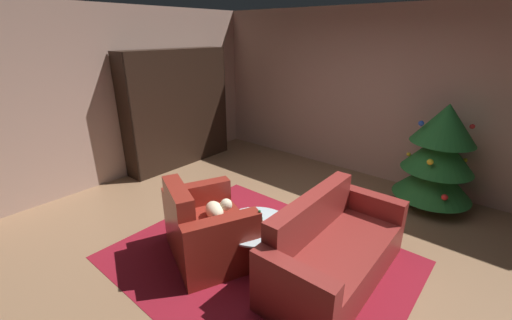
% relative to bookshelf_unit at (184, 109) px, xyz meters
% --- Properties ---
extents(ground_plane, '(7.59, 7.59, 0.00)m').
position_rel_bookshelf_unit_xyz_m(ground_plane, '(2.93, -1.07, -0.99)').
color(ground_plane, '#926C4D').
extents(wall_back, '(6.44, 0.06, 2.68)m').
position_rel_bookshelf_unit_xyz_m(wall_back, '(2.93, 1.62, 0.35)').
color(wall_back, tan).
rests_on(wall_back, ground).
extents(wall_left, '(0.06, 5.43, 2.68)m').
position_rel_bookshelf_unit_xyz_m(wall_left, '(-0.27, -1.07, 0.35)').
color(wall_left, tan).
rests_on(wall_left, ground).
extents(area_rug, '(2.93, 2.39, 0.01)m').
position_rel_bookshelf_unit_xyz_m(area_rug, '(2.90, -1.36, -0.99)').
color(area_rug, maroon).
rests_on(area_rug, ground).
extents(bookshelf_unit, '(0.38, 2.02, 2.03)m').
position_rel_bookshelf_unit_xyz_m(bookshelf_unit, '(0.00, 0.00, 0.00)').
color(bookshelf_unit, black).
rests_on(bookshelf_unit, ground).
extents(armchair_red, '(1.20, 1.10, 0.88)m').
position_rel_bookshelf_unit_xyz_m(armchair_red, '(2.41, -1.65, -0.67)').
color(armchair_red, maroon).
rests_on(armchair_red, ground).
extents(couch_red, '(0.79, 1.71, 0.82)m').
position_rel_bookshelf_unit_xyz_m(couch_red, '(3.59, -1.08, -0.71)').
color(couch_red, maroon).
rests_on(couch_red, ground).
extents(coffee_table, '(0.76, 0.76, 0.40)m').
position_rel_bookshelf_unit_xyz_m(coffee_table, '(2.84, -1.33, -0.62)').
color(coffee_table, black).
rests_on(coffee_table, ground).
extents(book_stack_on_table, '(0.22, 0.19, 0.07)m').
position_rel_bookshelf_unit_xyz_m(book_stack_on_table, '(2.86, -1.37, -0.55)').
color(book_stack_on_table, '#C43C27').
rests_on(book_stack_on_table, coffee_table).
extents(bottle_on_table, '(0.06, 0.06, 0.29)m').
position_rel_bookshelf_unit_xyz_m(bottle_on_table, '(2.99, -1.47, -0.47)').
color(bottle_on_table, '#1F5829').
rests_on(bottle_on_table, coffee_table).
extents(decorated_tree, '(1.01, 1.01, 1.46)m').
position_rel_bookshelf_unit_xyz_m(decorated_tree, '(3.97, 1.09, -0.24)').
color(decorated_tree, brown).
rests_on(decorated_tree, ground).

